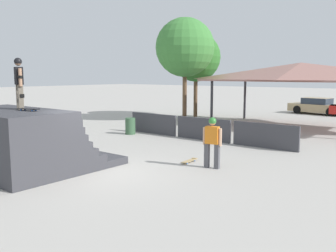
{
  "coord_description": "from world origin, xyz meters",
  "views": [
    {
      "loc": [
        8.95,
        -7.54,
        3.08
      ],
      "look_at": [
        -0.09,
        3.75,
        1.09
      ],
      "focal_mm": 40.0,
      "sensor_mm": 36.0,
      "label": 1
    }
  ],
  "objects_px": {
    "bystander_walking": "(212,138)",
    "parked_car_tan": "(318,106)",
    "skateboard_on_ground": "(190,161)",
    "tree_far_back": "(185,48)",
    "tree_beside_pavilion": "(196,57)",
    "skateboard_on_deck": "(29,109)",
    "skater_on_deck": "(19,80)",
    "trash_bin": "(130,126)"
  },
  "relations": [
    {
      "from": "skateboard_on_ground",
      "to": "tree_far_back",
      "type": "bearing_deg",
      "value": 32.59
    },
    {
      "from": "bystander_walking",
      "to": "parked_car_tan",
      "type": "height_order",
      "value": "bystander_walking"
    },
    {
      "from": "skater_on_deck",
      "to": "trash_bin",
      "type": "xyz_separation_m",
      "value": [
        -2.35,
        7.39,
        -2.49
      ]
    },
    {
      "from": "skateboard_on_ground",
      "to": "skateboard_on_deck",
      "type": "bearing_deg",
      "value": 140.99
    },
    {
      "from": "bystander_walking",
      "to": "trash_bin",
      "type": "bearing_deg",
      "value": -35.3
    },
    {
      "from": "skateboard_on_deck",
      "to": "tree_beside_pavilion",
      "type": "xyz_separation_m",
      "value": [
        -5.06,
        16.37,
        2.28
      ]
    },
    {
      "from": "skateboard_on_deck",
      "to": "skateboard_on_ground",
      "type": "distance_m",
      "value": 5.61
    },
    {
      "from": "tree_far_back",
      "to": "parked_car_tan",
      "type": "bearing_deg",
      "value": 61.93
    },
    {
      "from": "tree_beside_pavilion",
      "to": "parked_car_tan",
      "type": "xyz_separation_m",
      "value": [
        6.45,
        7.49,
        -3.71
      ]
    },
    {
      "from": "skateboard_on_deck",
      "to": "parked_car_tan",
      "type": "height_order",
      "value": "skateboard_on_deck"
    },
    {
      "from": "bystander_walking",
      "to": "skateboard_on_ground",
      "type": "distance_m",
      "value": 1.42
    },
    {
      "from": "skateboard_on_deck",
      "to": "trash_bin",
      "type": "height_order",
      "value": "skateboard_on_deck"
    },
    {
      "from": "bystander_walking",
      "to": "tree_far_back",
      "type": "relative_size",
      "value": 0.25
    },
    {
      "from": "skater_on_deck",
      "to": "skateboard_on_deck",
      "type": "height_order",
      "value": "skater_on_deck"
    },
    {
      "from": "trash_bin",
      "to": "skateboard_on_deck",
      "type": "bearing_deg",
      "value": -67.8
    },
    {
      "from": "bystander_walking",
      "to": "tree_beside_pavilion",
      "type": "height_order",
      "value": "tree_beside_pavilion"
    },
    {
      "from": "skater_on_deck",
      "to": "tree_far_back",
      "type": "distance_m",
      "value": 14.04
    },
    {
      "from": "parked_car_tan",
      "to": "skateboard_on_ground",
      "type": "bearing_deg",
      "value": -77.38
    },
    {
      "from": "skater_on_deck",
      "to": "trash_bin",
      "type": "bearing_deg",
      "value": 128.2
    },
    {
      "from": "trash_bin",
      "to": "tree_far_back",
      "type": "bearing_deg",
      "value": 99.19
    },
    {
      "from": "skateboard_on_ground",
      "to": "tree_beside_pavilion",
      "type": "bearing_deg",
      "value": 29.25
    },
    {
      "from": "skater_on_deck",
      "to": "skateboard_on_deck",
      "type": "xyz_separation_m",
      "value": [
        0.72,
        -0.13,
        -0.88
      ]
    },
    {
      "from": "bystander_walking",
      "to": "skater_on_deck",
      "type": "bearing_deg",
      "value": 30.37
    },
    {
      "from": "bystander_walking",
      "to": "trash_bin",
      "type": "xyz_separation_m",
      "value": [
        -7.1,
        3.41,
        -0.57
      ]
    },
    {
      "from": "trash_bin",
      "to": "parked_car_tan",
      "type": "distance_m",
      "value": 16.93
    },
    {
      "from": "skateboard_on_ground",
      "to": "tree_far_back",
      "type": "height_order",
      "value": "tree_far_back"
    },
    {
      "from": "parked_car_tan",
      "to": "bystander_walking",
      "type": "bearing_deg",
      "value": -74.42
    },
    {
      "from": "skateboard_on_deck",
      "to": "tree_beside_pavilion",
      "type": "distance_m",
      "value": 17.28
    },
    {
      "from": "skater_on_deck",
      "to": "tree_beside_pavilion",
      "type": "height_order",
      "value": "tree_beside_pavilion"
    },
    {
      "from": "skateboard_on_deck",
      "to": "parked_car_tan",
      "type": "bearing_deg",
      "value": 77.02
    },
    {
      "from": "skateboard_on_deck",
      "to": "trash_bin",
      "type": "bearing_deg",
      "value": 102.55
    },
    {
      "from": "skateboard_on_deck",
      "to": "skateboard_on_ground",
      "type": "bearing_deg",
      "value": 45.84
    },
    {
      "from": "skateboard_on_deck",
      "to": "tree_far_back",
      "type": "bearing_deg",
      "value": 96.93
    },
    {
      "from": "skateboard_on_deck",
      "to": "parked_car_tan",
      "type": "xyz_separation_m",
      "value": [
        1.39,
        23.86,
        -1.43
      ]
    },
    {
      "from": "skateboard_on_ground",
      "to": "tree_far_back",
      "type": "relative_size",
      "value": 0.13
    },
    {
      "from": "tree_far_back",
      "to": "trash_bin",
      "type": "height_order",
      "value": "tree_far_back"
    },
    {
      "from": "skater_on_deck",
      "to": "tree_far_back",
      "type": "height_order",
      "value": "tree_far_back"
    },
    {
      "from": "parked_car_tan",
      "to": "tree_far_back",
      "type": "bearing_deg",
      "value": -110.1
    },
    {
      "from": "skateboard_on_deck",
      "to": "tree_far_back",
      "type": "distance_m",
      "value": 14.5
    },
    {
      "from": "bystander_walking",
      "to": "parked_car_tan",
      "type": "relative_size",
      "value": 0.38
    },
    {
      "from": "skateboard_on_ground",
      "to": "trash_bin",
      "type": "height_order",
      "value": "trash_bin"
    },
    {
      "from": "bystander_walking",
      "to": "parked_car_tan",
      "type": "bearing_deg",
      "value": -92.05
    }
  ]
}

